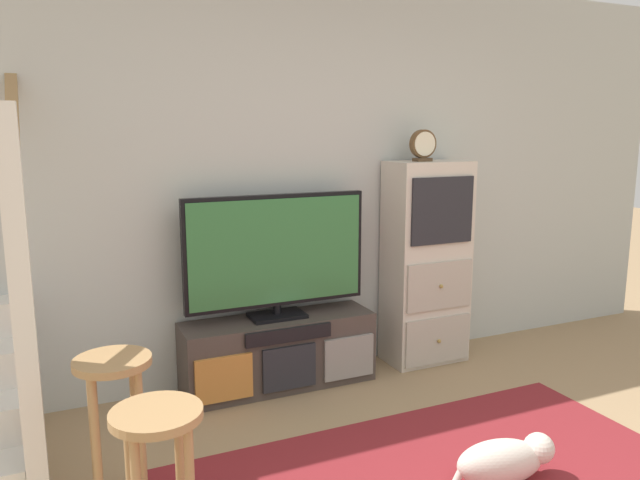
{
  "coord_description": "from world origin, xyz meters",
  "views": [
    {
      "loc": [
        -1.62,
        -1.38,
        1.69
      ],
      "look_at": [
        -0.16,
        1.84,
        1.04
      ],
      "focal_mm": 34.01,
      "sensor_mm": 36.0,
      "label": 1
    }
  ],
  "objects_px": {
    "bar_stool_far": "(115,396)",
    "dog": "(505,460)",
    "desk_clock": "(423,145)",
    "media_console": "(279,352)",
    "bar_stool_near": "(158,453)",
    "side_cabinet": "(426,263)",
    "television": "(276,253)"
  },
  "relations": [
    {
      "from": "side_cabinet",
      "to": "media_console",
      "type": "bearing_deg",
      "value": -179.49
    },
    {
      "from": "media_console",
      "to": "bar_stool_near",
      "type": "distance_m",
      "value": 1.79
    },
    {
      "from": "television",
      "to": "bar_stool_far",
      "type": "xyz_separation_m",
      "value": [
        -1.11,
        -0.91,
        -0.38
      ]
    },
    {
      "from": "television",
      "to": "media_console",
      "type": "bearing_deg",
      "value": -90.0
    },
    {
      "from": "side_cabinet",
      "to": "bar_stool_near",
      "type": "xyz_separation_m",
      "value": [
        -2.16,
        -1.46,
        -0.22
      ]
    },
    {
      "from": "side_cabinet",
      "to": "bar_stool_near",
      "type": "distance_m",
      "value": 2.62
    },
    {
      "from": "television",
      "to": "bar_stool_near",
      "type": "distance_m",
      "value": 1.83
    },
    {
      "from": "bar_stool_near",
      "to": "dog",
      "type": "height_order",
      "value": "bar_stool_near"
    },
    {
      "from": "media_console",
      "to": "side_cabinet",
      "type": "bearing_deg",
      "value": 0.51
    },
    {
      "from": "bar_stool_far",
      "to": "dog",
      "type": "height_order",
      "value": "bar_stool_far"
    },
    {
      "from": "television",
      "to": "side_cabinet",
      "type": "distance_m",
      "value": 1.16
    },
    {
      "from": "bar_stool_far",
      "to": "dog",
      "type": "relative_size",
      "value": 1.29
    },
    {
      "from": "desk_clock",
      "to": "dog",
      "type": "bearing_deg",
      "value": -107.7
    },
    {
      "from": "side_cabinet",
      "to": "dog",
      "type": "xyz_separation_m",
      "value": [
        -0.55,
        -1.51,
        -0.61
      ]
    },
    {
      "from": "media_console",
      "to": "desk_clock",
      "type": "height_order",
      "value": "desk_clock"
    },
    {
      "from": "media_console",
      "to": "desk_clock",
      "type": "relative_size",
      "value": 5.82
    },
    {
      "from": "bar_stool_far",
      "to": "dog",
      "type": "distance_m",
      "value": 1.86
    },
    {
      "from": "media_console",
      "to": "television",
      "type": "relative_size",
      "value": 1.05
    },
    {
      "from": "television",
      "to": "side_cabinet",
      "type": "height_order",
      "value": "side_cabinet"
    },
    {
      "from": "television",
      "to": "desk_clock",
      "type": "xyz_separation_m",
      "value": [
        1.08,
        -0.03,
        0.67
      ]
    },
    {
      "from": "bar_stool_near",
      "to": "bar_stool_far",
      "type": "relative_size",
      "value": 0.98
    },
    {
      "from": "television",
      "to": "dog",
      "type": "height_order",
      "value": "television"
    },
    {
      "from": "bar_stool_near",
      "to": "bar_stool_far",
      "type": "bearing_deg",
      "value": 99.78
    },
    {
      "from": "television",
      "to": "side_cabinet",
      "type": "relative_size",
      "value": 0.83
    },
    {
      "from": "bar_stool_far",
      "to": "dog",
      "type": "bearing_deg",
      "value": -19.52
    },
    {
      "from": "side_cabinet",
      "to": "dog",
      "type": "distance_m",
      "value": 1.72
    },
    {
      "from": "side_cabinet",
      "to": "desk_clock",
      "type": "xyz_separation_m",
      "value": [
        -0.07,
        -0.01,
        0.84
      ]
    },
    {
      "from": "bar_stool_far",
      "to": "dog",
      "type": "xyz_separation_m",
      "value": [
        1.71,
        -0.61,
        -0.4
      ]
    },
    {
      "from": "side_cabinet",
      "to": "dog",
      "type": "height_order",
      "value": "side_cabinet"
    },
    {
      "from": "desk_clock",
      "to": "media_console",
      "type": "bearing_deg",
      "value": 179.75
    },
    {
      "from": "media_console",
      "to": "television",
      "type": "height_order",
      "value": "television"
    },
    {
      "from": "media_console",
      "to": "bar_stool_far",
      "type": "bearing_deg",
      "value": -141.29
    }
  ]
}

